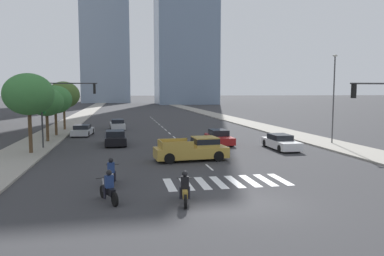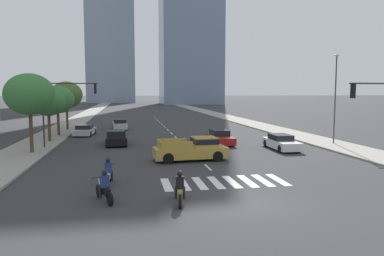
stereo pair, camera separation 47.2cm
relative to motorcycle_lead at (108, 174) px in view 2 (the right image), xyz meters
The scene contains 20 objects.
ground_plane 7.69m from the motorcycle_lead, 36.13° to the right, with size 800.00×800.00×0.00m, color #333335.
sidewalk_east 32.16m from the motorcycle_lead, 52.41° to the left, with size 4.00×260.00×0.15m, color gray.
sidewalk_west 26.49m from the motorcycle_lead, 105.85° to the left, with size 4.00×260.00×0.15m, color gray.
crosswalk_near 6.24m from the motorcycle_lead, ahead, with size 6.75×2.82×0.01m.
lane_divider_center 28.18m from the motorcycle_lead, 77.31° to the left, with size 0.14×50.00×0.01m.
motorcycle_lead is the anchor object (origin of this frame).
motorcycle_trailing 5.08m from the motorcycle_lead, 49.81° to the right, with size 0.70×2.13×1.49m.
motorcycle_third 3.06m from the motorcycle_lead, 90.84° to the right, with size 1.03×1.98×1.49m.
pickup_truck 8.35m from the motorcycle_lead, 46.79° to the left, with size 5.34×2.29×1.67m.
sedan_black_0 15.06m from the motorcycle_lead, 90.00° to the left, with size 2.05×4.71×1.36m.
sedan_white_1 17.05m from the motorcycle_lead, 34.78° to the left, with size 1.84×4.79×1.27m.
sedan_silver_2 23.35m from the motorcycle_lead, 99.06° to the left, with size 2.25×4.51×1.23m.
sedan_silver_3 29.17m from the motorcycle_lead, 89.80° to the left, with size 2.03×4.48×1.33m.
sedan_red_4 16.80m from the motorcycle_lead, 55.07° to the left, with size 1.85×4.72×1.34m.
traffic_signal_far 14.66m from the motorcycle_lead, 107.64° to the left, with size 4.94×0.28×5.89m.
street_lamp_east 23.37m from the motorcycle_lead, 29.93° to the left, with size 0.50×0.24×8.16m.
street_tree_nearest 13.34m from the motorcycle_lead, 120.49° to the left, with size 3.82×3.82×6.21m.
street_tree_second 19.26m from the motorcycle_lead, 109.84° to the left, with size 3.23×3.23×5.17m.
street_tree_third 23.88m from the motorcycle_lead, 105.81° to the left, with size 3.60×3.60×5.44m.
street_tree_fourth 29.95m from the motorcycle_lead, 102.52° to the left, with size 3.95×3.95×6.03m.
Camera 2 is at (-5.18, -15.24, 4.96)m, focal length 34.59 mm.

